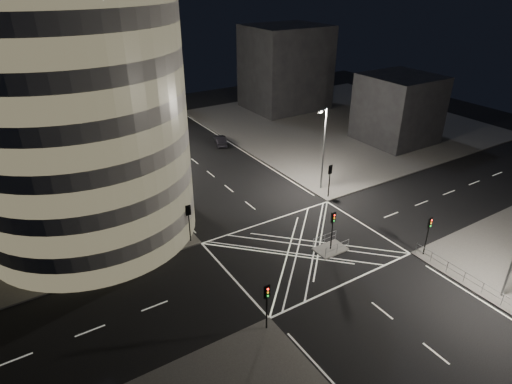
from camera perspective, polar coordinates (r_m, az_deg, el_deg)
ground at (r=41.74m, az=6.43°, el=-7.49°), size 120.00×120.00×0.00m
sidewalk_far_right at (r=77.50m, az=11.24°, el=9.09°), size 42.00×42.00×0.15m
central_island at (r=41.88m, az=9.88°, el=-7.51°), size 3.00×2.00×0.15m
office_tower_curved at (r=46.48m, az=-29.99°, el=9.97°), size 30.00×29.00×27.20m
building_right_far at (r=83.46m, az=3.92°, el=16.22°), size 14.00×12.00×15.00m
building_right_near at (r=69.58m, az=18.40°, el=10.52°), size 10.00×10.00×10.00m
building_far_end at (r=87.52m, az=-20.53°, el=16.06°), size 18.00×8.00×18.00m
tree_a at (r=41.95m, az=-12.45°, el=-0.85°), size 4.90×4.90×7.03m
tree_b at (r=46.81m, az=-15.16°, el=2.95°), size 4.76×4.76×7.72m
tree_c at (r=52.44m, az=-17.13°, el=4.50°), size 4.38×4.38×6.79m
tree_d at (r=57.80m, az=-18.89°, el=6.74°), size 4.60×4.60×7.28m
tree_e at (r=63.55m, az=-20.22°, el=7.81°), size 4.52×4.52×6.68m
traffic_signal_fl at (r=41.34m, az=-8.97°, el=-3.25°), size 0.55×0.22×4.00m
traffic_signal_nl at (r=31.48m, az=1.45°, el=-14.08°), size 0.55×0.22×4.00m
traffic_signal_fr at (r=49.81m, az=9.82°, el=2.24°), size 0.55×0.22×4.00m
traffic_signal_nr at (r=42.00m, az=22.03°, el=-4.59°), size 0.55×0.22×4.00m
traffic_signal_island at (r=40.34m, az=10.20°, el=-4.20°), size 0.55×0.22×4.00m
street_lamp_left_near at (r=44.29m, az=-12.70°, el=2.41°), size 1.25×0.25×10.00m
street_lamp_left_far at (r=60.56m, az=-18.76°, el=8.44°), size 1.25×0.25×10.00m
street_lamp_right_far at (r=50.69m, az=8.98°, el=6.00°), size 1.25×0.25×10.00m
railing_near_right at (r=40.62m, az=26.99°, el=-10.69°), size 0.06×11.70×1.10m
railing_island_south at (r=41.00m, az=10.78°, el=-7.38°), size 2.80×0.06×1.10m
railing_island_north at (r=42.07m, az=9.14°, el=-6.23°), size 2.80×0.06×1.10m
sedan at (r=66.03m, az=-4.80°, el=6.89°), size 2.82×4.62×1.44m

